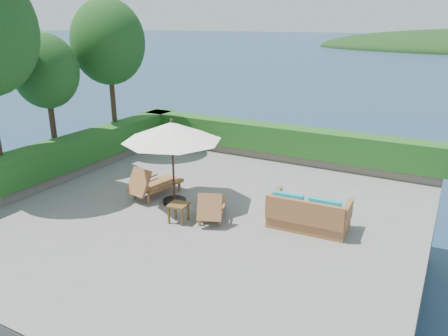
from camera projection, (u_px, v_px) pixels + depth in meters
The scene contains 14 objects.
ground at pixel (202, 210), 12.61m from camera, with size 12.00×12.00×0.00m, color slate.
foundation at pixel (203, 257), 13.11m from camera, with size 12.00×12.00×3.00m, color #60574C.
ocean at pixel (203, 298), 13.57m from camera, with size 600.00×600.00×0.00m, color #162746.
planter_wall_far at pixel (275, 154), 17.21m from camera, with size 12.00×0.60×0.36m, color slate.
planter_wall_left at pixel (63, 174), 15.07m from camera, with size 0.60×12.00×0.36m, color slate.
hedge_far at pixel (276, 138), 17.00m from camera, with size 12.40×0.90×1.00m, color #144615.
hedge_left at pixel (61, 155), 14.86m from camera, with size 0.90×12.40×1.00m, color #144615.
tree_mid at pixel (46, 72), 14.76m from camera, with size 2.20×2.20×4.83m.
tree_far at pixel (108, 42), 16.56m from camera, with size 2.80×2.80×6.03m.
patio_umbrella at pixel (172, 132), 12.42m from camera, with size 3.04×3.04×2.58m.
lounge_left at pixel (153, 184), 13.45m from camera, with size 1.02×1.89×1.03m.
lounge_right at pixel (212, 206), 11.93m from camera, with size 1.21×1.70×0.91m.
side_table at pixel (178, 207), 11.75m from camera, with size 0.56×0.56×0.53m.
wicker_loveseat at pixel (308, 215), 11.40m from camera, with size 2.12×1.15×1.01m.
Camera 1 is at (6.06, -9.84, 5.22)m, focal length 35.00 mm.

